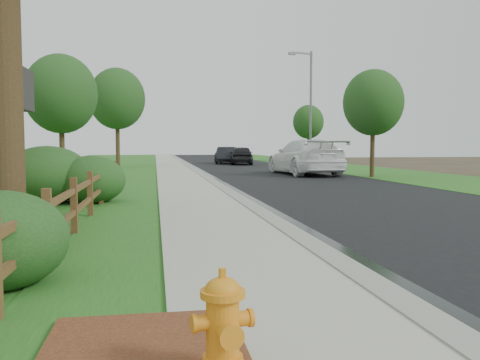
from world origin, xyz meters
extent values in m
plane|color=#34261C|center=(0.00, 0.00, 0.00)|extent=(120.00, 120.00, 0.00)
cube|color=black|center=(4.60, 35.00, 0.01)|extent=(8.00, 90.00, 0.02)
cube|color=gray|center=(0.40, 35.00, 0.06)|extent=(0.40, 90.00, 0.12)
cube|color=black|center=(0.75, 35.00, 0.02)|extent=(0.50, 90.00, 0.00)
cube|color=#AAA694|center=(-0.90, 35.00, 0.05)|extent=(2.20, 90.00, 0.10)
cube|color=#17521C|center=(-2.80, 35.00, 0.03)|extent=(1.60, 90.00, 0.06)
cube|color=#17521C|center=(-8.00, 35.00, 0.02)|extent=(9.00, 90.00, 0.04)
cube|color=#17521C|center=(11.50, 35.00, 0.02)|extent=(6.00, 90.00, 0.04)
cube|color=#492718|center=(-3.60, 2.80, 0.55)|extent=(0.12, 0.12, 1.10)
cube|color=#492718|center=(-3.60, 5.20, 0.55)|extent=(0.12, 0.12, 1.10)
cube|color=#492718|center=(-3.60, 7.60, 0.55)|extent=(0.12, 0.12, 1.10)
cube|color=#492718|center=(-3.60, 10.00, 0.55)|extent=(0.12, 0.12, 1.10)
cube|color=#492718|center=(-3.60, 12.40, 0.55)|extent=(0.12, 0.12, 1.10)
cube|color=#492718|center=(-3.60, 14.80, 0.55)|extent=(0.12, 0.12, 1.10)
cube|color=#492718|center=(-3.60, 1.60, 0.45)|extent=(0.08, 2.35, 0.10)
cube|color=#492718|center=(-3.60, 1.60, 0.85)|extent=(0.08, 2.35, 0.10)
cube|color=#492718|center=(-3.60, 4.00, 0.45)|extent=(0.08, 2.35, 0.10)
cube|color=#492718|center=(-3.60, 4.00, 0.85)|extent=(0.08, 2.35, 0.10)
cube|color=#492718|center=(-3.60, 6.40, 0.45)|extent=(0.08, 2.35, 0.10)
cube|color=#492718|center=(-3.60, 6.40, 0.85)|extent=(0.08, 2.35, 0.10)
cube|color=#492718|center=(-3.60, 8.80, 0.45)|extent=(0.08, 2.35, 0.10)
cube|color=#492718|center=(-3.60, 8.80, 0.85)|extent=(0.08, 2.35, 0.10)
cube|color=#492718|center=(-3.60, 11.20, 0.45)|extent=(0.08, 2.35, 0.10)
cube|color=#492718|center=(-3.60, 11.20, 0.85)|extent=(0.08, 2.35, 0.10)
cube|color=#492718|center=(-3.60, 13.60, 0.45)|extent=(0.08, 2.35, 0.10)
cube|color=#492718|center=(-3.60, 13.60, 0.85)|extent=(0.08, 2.35, 0.10)
cylinder|color=#352416|center=(-4.30, 3.50, 2.75)|extent=(0.52, 0.52, 5.50)
cylinder|color=orange|center=(-1.64, -1.16, 0.41)|extent=(0.24, 0.24, 0.53)
cylinder|color=orange|center=(-1.64, -1.16, 0.20)|extent=(0.29, 0.29, 0.05)
cylinder|color=orange|center=(-1.64, -1.16, 0.67)|extent=(0.32, 0.32, 0.05)
ellipsoid|color=orange|center=(-1.64, -1.16, 0.69)|extent=(0.26, 0.26, 0.19)
cylinder|color=orange|center=(-1.64, -1.16, 0.82)|extent=(0.06, 0.06, 0.07)
cylinder|color=orange|center=(-1.62, -1.31, 0.44)|extent=(0.17, 0.14, 0.15)
cylinder|color=orange|center=(-1.81, -1.18, 0.48)|extent=(0.15, 0.14, 0.12)
cylinder|color=orange|center=(-1.47, -1.13, 0.48)|extent=(0.15, 0.14, 0.12)
imported|color=white|center=(6.26, 23.03, 1.00)|extent=(3.20, 6.92, 1.96)
imported|color=black|center=(5.16, 37.98, 0.81)|extent=(2.42, 4.81, 1.57)
imported|color=black|center=(4.19, 40.31, 0.76)|extent=(2.61, 4.75, 1.48)
cylinder|color=slate|center=(8.70, 29.83, 4.09)|extent=(0.16, 0.16, 8.17)
cube|color=slate|center=(8.00, 29.63, 7.99)|extent=(1.61, 0.54, 0.11)
cube|color=slate|center=(7.21, 29.42, 7.90)|extent=(0.53, 0.32, 0.16)
ellipsoid|color=brown|center=(-4.10, 3.00, 0.31)|extent=(1.02, 0.82, 0.63)
ellipsoid|color=#174218|center=(-3.90, 1.68, 0.59)|extent=(1.74, 1.74, 1.17)
ellipsoid|color=#174218|center=(-3.90, 10.43, 0.70)|extent=(1.94, 1.94, 1.39)
ellipsoid|color=#174218|center=(-5.17, 10.70, 0.84)|extent=(3.23, 3.23, 1.67)
cylinder|color=#352416|center=(-6.31, 19.83, 1.76)|extent=(0.24, 0.24, 3.52)
ellipsoid|color=#174218|center=(-6.31, 19.83, 4.02)|extent=(3.29, 3.29, 3.62)
cylinder|color=#352416|center=(9.00, 20.16, 1.69)|extent=(0.23, 0.23, 3.38)
ellipsoid|color=#174218|center=(9.00, 20.16, 3.86)|extent=(3.09, 3.09, 3.40)
cylinder|color=#352416|center=(-4.81, 34.14, 2.23)|extent=(0.31, 0.31, 4.45)
ellipsoid|color=#174218|center=(-4.81, 34.14, 5.09)|extent=(4.11, 4.11, 4.52)
cylinder|color=#352416|center=(12.99, 44.24, 1.73)|extent=(0.24, 0.24, 3.47)
ellipsoid|color=#174218|center=(12.99, 44.24, 3.96)|extent=(3.06, 3.06, 3.37)
camera|label=1|loc=(-2.10, -4.60, 1.71)|focal=38.00mm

